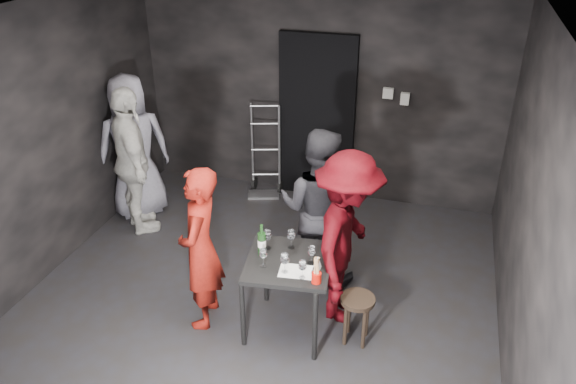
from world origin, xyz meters
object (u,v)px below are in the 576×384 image
(breadstick_cup, at_px, (317,271))
(tasting_table, at_px, (289,270))
(woman_black, at_px, (318,201))
(bystander_cream, at_px, (131,151))
(wine_bottle, at_px, (262,243))
(hand_truck, at_px, (265,178))
(man_maroon, at_px, (347,231))
(stool, at_px, (357,308))
(server_red, at_px, (200,246))
(bystander_grey, at_px, (132,136))

(breadstick_cup, bearing_deg, tasting_table, 142.43)
(woman_black, xyz_separation_m, breadstick_cup, (0.25, -1.08, -0.03))
(bystander_cream, relative_size, breadstick_cup, 7.96)
(tasting_table, xyz_separation_m, bystander_cream, (-2.17, 1.17, 0.35))
(tasting_table, xyz_separation_m, wine_bottle, (-0.25, 0.02, 0.21))
(hand_truck, xyz_separation_m, man_maroon, (1.46, -2.08, 0.70))
(woman_black, bearing_deg, stool, 127.18)
(woman_black, bearing_deg, breadstick_cup, 106.07)
(stool, xyz_separation_m, server_red, (-1.40, -0.10, 0.45))
(bystander_grey, bearing_deg, wine_bottle, 102.05)
(woman_black, bearing_deg, hand_truck, -52.69)
(tasting_table, height_order, stool, tasting_table)
(man_maroon, bearing_deg, stool, -148.99)
(woman_black, height_order, bystander_cream, bystander_cream)
(tasting_table, xyz_separation_m, woman_black, (0.05, 0.84, 0.24))
(server_red, height_order, bystander_grey, bystander_grey)
(server_red, bearing_deg, bystander_cream, -142.68)
(hand_truck, bearing_deg, man_maroon, -72.33)
(stool, bearing_deg, woman_black, 124.14)
(woman_black, relative_size, man_maroon, 0.97)
(bystander_cream, distance_m, wine_bottle, 2.24)
(wine_bottle, bearing_deg, breadstick_cup, -24.67)
(bystander_cream, xyz_separation_m, bystander_grey, (-0.19, 0.36, 0.02))
(wine_bottle, height_order, breadstick_cup, wine_bottle)
(man_maroon, relative_size, breadstick_cup, 7.31)
(stool, height_order, server_red, server_red)
(stool, bearing_deg, hand_truck, 124.22)
(hand_truck, distance_m, bystander_grey, 1.79)
(tasting_table, bearing_deg, man_maroon, 38.30)
(stool, xyz_separation_m, wine_bottle, (-0.86, 0.01, 0.51))
(stool, bearing_deg, man_maroon, 118.74)
(man_maroon, height_order, wine_bottle, man_maroon)
(server_red, relative_size, wine_bottle, 5.36)
(bystander_cream, height_order, breadstick_cup, bystander_cream)
(tasting_table, height_order, wine_bottle, wine_bottle)
(bystander_cream, distance_m, breadstick_cup, 2.84)
(server_red, height_order, woman_black, woman_black)
(wine_bottle, xyz_separation_m, breadstick_cup, (0.55, -0.25, -0.00))
(stool, relative_size, bystander_grey, 0.23)
(woman_black, bearing_deg, bystander_grey, -12.71)
(stool, xyz_separation_m, bystander_cream, (-2.78, 1.15, 0.64))
(tasting_table, relative_size, wine_bottle, 2.50)
(man_maroon, xyz_separation_m, wine_bottle, (-0.68, -0.32, -0.05))
(man_maroon, bearing_deg, wine_bottle, 117.50)
(server_red, xyz_separation_m, bystander_grey, (-1.57, 1.61, 0.22))
(hand_truck, height_order, breadstick_cup, hand_truck)
(woman_black, relative_size, bystander_grey, 0.87)
(stool, relative_size, wine_bottle, 1.57)
(server_red, distance_m, man_maroon, 1.29)
(man_maroon, bearing_deg, woman_black, 39.63)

